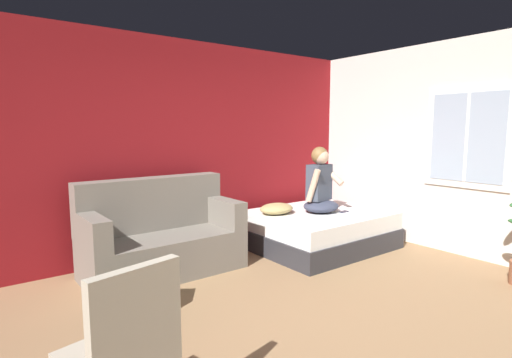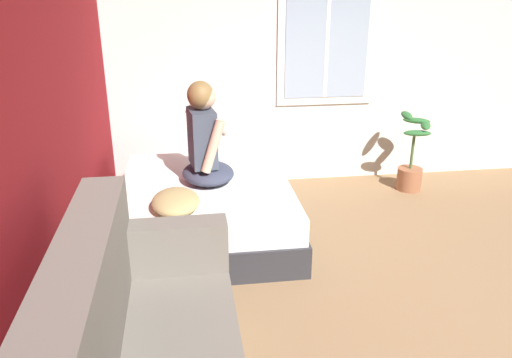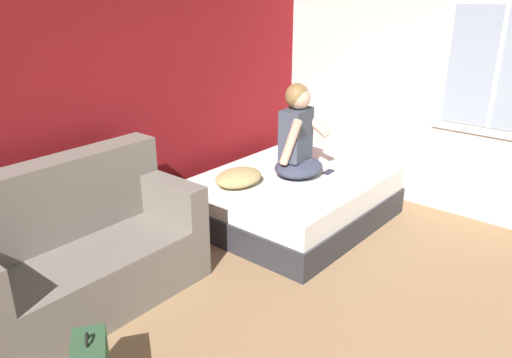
{
  "view_description": "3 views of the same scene",
  "coord_description": "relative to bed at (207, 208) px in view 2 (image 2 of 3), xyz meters",
  "views": [
    {
      "loc": [
        -1.95,
        -1.95,
        1.6
      ],
      "look_at": [
        0.75,
        1.64,
        1.03
      ],
      "focal_mm": 28.0,
      "sensor_mm": 36.0,
      "label": 1
    },
    {
      "loc": [
        -2.13,
        1.87,
        2.08
      ],
      "look_at": [
        0.77,
        1.46,
        0.93
      ],
      "focal_mm": 35.0,
      "sensor_mm": 36.0,
      "label": 2
    },
    {
      "loc": [
        -1.76,
        -0.85,
        2.18
      ],
      "look_at": [
        0.81,
        1.32,
        0.87
      ],
      "focal_mm": 35.0,
      "sensor_mm": 36.0,
      "label": 3
    }
  ],
  "objects": [
    {
      "name": "throw_pillow",
      "position": [
        -0.53,
        0.25,
        0.31
      ],
      "size": [
        0.49,
        0.37,
        0.14
      ],
      "primitive_type": "ellipsoid",
      "rotation": [
        0.0,
        0.0,
        0.02
      ],
      "color": "tan",
      "rests_on": "bed"
    },
    {
      "name": "wall_side_with_window",
      "position": [
        1.26,
        -1.74,
        1.12
      ],
      "size": [
        0.19,
        6.75,
        2.7
      ],
      "color": "silver",
      "rests_on": "ground"
    },
    {
      "name": "potted_plant",
      "position": [
        0.71,
        -2.21,
        0.07
      ],
      "size": [
        0.39,
        0.37,
        0.85
      ],
      "color": "#995B3D",
      "rests_on": "ground"
    },
    {
      "name": "bed",
      "position": [
        0.0,
        0.0,
        0.0
      ],
      "size": [
        1.76,
        1.47,
        0.48
      ],
      "color": "#2D2D33",
      "rests_on": "ground"
    },
    {
      "name": "person_seated",
      "position": [
        0.02,
        -0.01,
        0.6
      ],
      "size": [
        0.58,
        0.51,
        0.88
      ],
      "color": "#383D51",
      "rests_on": "bed"
    },
    {
      "name": "cell_phone",
      "position": [
        0.27,
        -0.21,
        0.25
      ],
      "size": [
        0.15,
        0.08,
        0.01
      ],
      "primitive_type": "cube",
      "rotation": [
        0.0,
        0.0,
        4.81
      ],
      "color": "black",
      "rests_on": "bed"
    }
  ]
}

